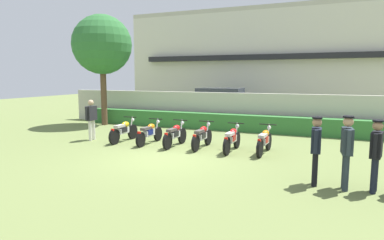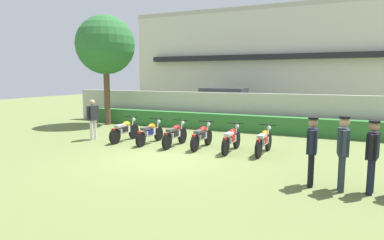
% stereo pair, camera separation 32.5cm
% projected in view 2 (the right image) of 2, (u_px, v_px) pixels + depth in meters
% --- Properties ---
extents(ground, '(60.00, 60.00, 0.00)m').
position_uv_depth(ground, '(164.00, 159.00, 10.73)').
color(ground, olive).
extents(building, '(19.86, 6.50, 7.39)m').
position_uv_depth(building, '(271.00, 62.00, 25.61)').
color(building, beige).
rests_on(building, ground).
extents(compound_wall, '(18.87, 0.30, 1.79)m').
position_uv_depth(compound_wall, '(231.00, 111.00, 16.93)').
color(compound_wall, '#BCB7A8').
rests_on(compound_wall, ground).
extents(hedge_row, '(15.09, 0.70, 0.79)m').
position_uv_depth(hedge_row, '(226.00, 122.00, 16.36)').
color(hedge_row, '#337033').
rests_on(hedge_row, ground).
extents(parked_car, '(4.51, 2.09, 1.89)m').
position_uv_depth(parked_car, '(226.00, 104.00, 20.67)').
color(parked_car, navy).
rests_on(parked_car, ground).
extents(tree_near_inspector, '(3.11, 3.11, 5.82)m').
position_uv_depth(tree_near_inspector, '(105.00, 45.00, 17.78)').
color(tree_near_inspector, brown).
rests_on(tree_near_inspector, ground).
extents(motorcycle_in_row_0, '(0.60, 1.89, 0.97)m').
position_uv_depth(motorcycle_in_row_0, '(124.00, 130.00, 13.52)').
color(motorcycle_in_row_0, black).
rests_on(motorcycle_in_row_0, ground).
extents(motorcycle_in_row_1, '(0.60, 1.91, 0.94)m').
position_uv_depth(motorcycle_in_row_1, '(150.00, 133.00, 13.04)').
color(motorcycle_in_row_1, black).
rests_on(motorcycle_in_row_1, ground).
extents(motorcycle_in_row_2, '(0.60, 1.86, 0.96)m').
position_uv_depth(motorcycle_in_row_2, '(175.00, 135.00, 12.54)').
color(motorcycle_in_row_2, black).
rests_on(motorcycle_in_row_2, ground).
extents(motorcycle_in_row_3, '(0.60, 1.87, 0.96)m').
position_uv_depth(motorcycle_in_row_3, '(202.00, 136.00, 12.20)').
color(motorcycle_in_row_3, black).
rests_on(motorcycle_in_row_3, ground).
extents(motorcycle_in_row_4, '(0.60, 1.86, 0.97)m').
position_uv_depth(motorcycle_in_row_4, '(231.00, 139.00, 11.62)').
color(motorcycle_in_row_4, black).
rests_on(motorcycle_in_row_4, ground).
extents(motorcycle_in_row_5, '(0.60, 1.87, 0.96)m').
position_uv_depth(motorcycle_in_row_5, '(264.00, 141.00, 11.28)').
color(motorcycle_in_row_5, black).
rests_on(motorcycle_in_row_5, ground).
extents(inspector_person, '(0.22, 0.67, 1.66)m').
position_uv_depth(inspector_person, '(93.00, 116.00, 13.80)').
color(inspector_person, silver).
rests_on(inspector_person, ground).
extents(officer_0, '(0.23, 0.66, 1.66)m').
position_uv_depth(officer_0, '(312.00, 146.00, 7.93)').
color(officer_0, black).
rests_on(officer_0, ground).
extents(officer_1, '(0.26, 0.68, 1.72)m').
position_uv_depth(officer_1, '(343.00, 147.00, 7.59)').
color(officer_1, '#28333D').
rests_on(officer_1, ground).
extents(officer_2, '(0.31, 0.65, 1.65)m').
position_uv_depth(officer_2, '(373.00, 151.00, 7.39)').
color(officer_2, black).
rests_on(officer_2, ground).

